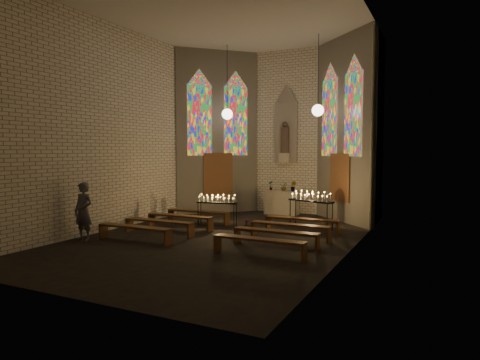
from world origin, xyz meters
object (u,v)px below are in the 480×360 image
at_px(votive_stand_right, 311,198).
at_px(altar, 282,203).
at_px(votive_stand_left, 217,200).
at_px(aisle_flower_pot, 246,225).
at_px(visitor, 83,211).

bearing_deg(votive_stand_right, altar, 147.34).
distance_m(votive_stand_left, votive_stand_right, 3.33).
height_order(aisle_flower_pot, votive_stand_right, votive_stand_right).
bearing_deg(votive_stand_right, visitor, -118.66).
relative_size(altar, visitor, 0.79).
relative_size(altar, aisle_flower_pot, 3.47).
height_order(aisle_flower_pot, votive_stand_left, votive_stand_left).
xyz_separation_m(aisle_flower_pot, visitor, (-3.73, -3.59, 0.68)).
relative_size(votive_stand_left, visitor, 0.84).
bearing_deg(votive_stand_right, aisle_flower_pot, -123.46).
xyz_separation_m(votive_stand_left, votive_stand_right, (3.18, 0.98, 0.14)).
relative_size(votive_stand_left, votive_stand_right, 0.87).
xyz_separation_m(votive_stand_left, visitor, (-2.38, -3.98, -0.03)).
distance_m(altar, votive_stand_right, 3.41).
xyz_separation_m(altar, votive_stand_left, (-1.12, -3.64, 0.42)).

